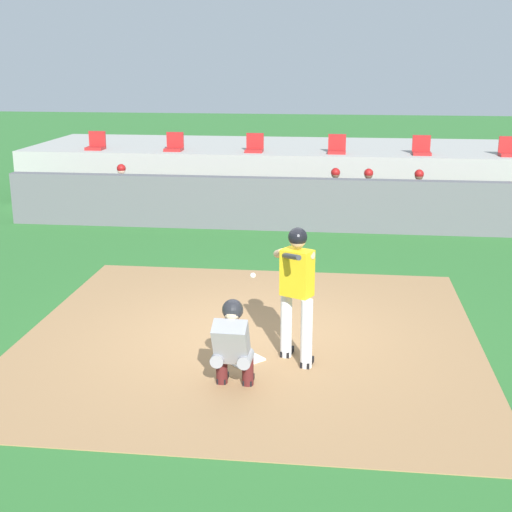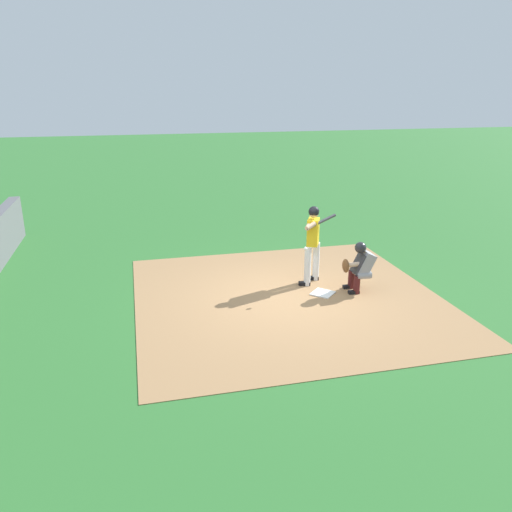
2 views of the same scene
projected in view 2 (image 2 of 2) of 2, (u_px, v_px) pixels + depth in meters
name	position (u px, v px, depth m)	size (l,w,h in m)	color
ground_plane	(288.00, 298.00, 10.85)	(80.00, 80.00, 0.00)	#2D6B2D
dirt_infield	(288.00, 297.00, 10.85)	(6.40, 6.40, 0.01)	#9E754C
home_plate	(323.00, 293.00, 11.03)	(0.44, 0.44, 0.02)	white
batter_at_plate	(313.00, 240.00, 11.34)	(0.57, 0.89, 1.80)	silver
catcher_crouched	(359.00, 265.00, 11.02)	(0.49, 1.58, 1.13)	gray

